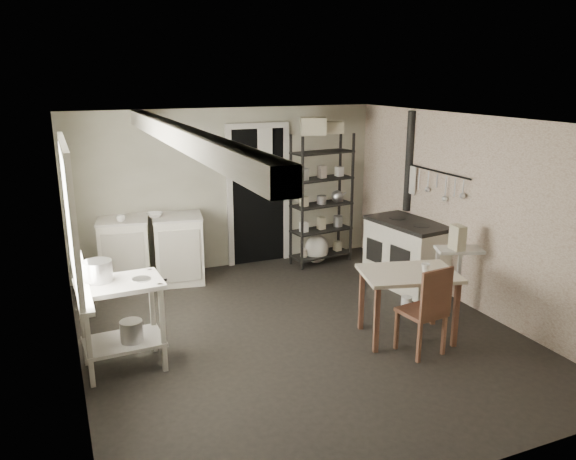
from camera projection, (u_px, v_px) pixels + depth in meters
name	position (u px, v px, depth m)	size (l,w,h in m)	color
floor	(299.00, 333.00, 6.16)	(5.00, 5.00, 0.00)	black
ceiling	(300.00, 121.00, 5.55)	(5.00, 5.00, 0.00)	beige
wall_back	(228.00, 189.00, 8.07)	(4.50, 0.02, 2.30)	#AFAA95
wall_front	(457.00, 329.00, 3.64)	(4.50, 0.02, 2.30)	#AFAA95
wall_left	(70.00, 259.00, 5.01)	(0.02, 5.00, 2.30)	#AFAA95
wall_right	(471.00, 212.00, 6.70)	(0.02, 5.00, 2.30)	#AFAA95
window	(68.00, 216.00, 5.10)	(0.12, 1.76, 1.28)	beige
doorway	(259.00, 197.00, 8.26)	(0.96, 0.10, 2.08)	beige
ceiling_beam	(180.00, 136.00, 5.12)	(0.18, 5.00, 0.18)	beige
wallpaper_panel	(470.00, 213.00, 6.70)	(0.01, 5.00, 2.30)	beige
utensil_rail	(438.00, 172.00, 7.11)	(0.06, 1.20, 0.44)	#B7B7B9
prep_table	(123.00, 330.00, 5.33)	(0.78, 0.55, 0.89)	beige
stockpot	(98.00, 275.00, 5.21)	(0.26, 0.26, 0.28)	#B7B7B9
saucepan	(141.00, 283.00, 5.27)	(0.17, 0.17, 0.10)	#B7B7B9
bucket	(132.00, 332.00, 5.31)	(0.21, 0.21, 0.23)	#B7B7B9
base_cabinets	(152.00, 251.00, 7.53)	(1.41, 0.60, 0.93)	silver
mixing_bowl	(155.00, 215.00, 7.41)	(0.28, 0.28, 0.07)	silver
counter_cup	(121.00, 219.00, 7.15)	(0.11, 0.11, 0.09)	silver
shelf_rack	(322.00, 201.00, 8.25)	(0.91, 0.35, 1.93)	black
shelf_jar	(305.00, 174.00, 8.05)	(0.08, 0.08, 0.18)	silver
storage_box_a	(313.00, 129.00, 7.87)	(0.35, 0.30, 0.24)	beige
storage_box_b	(334.00, 129.00, 8.06)	(0.26, 0.24, 0.16)	beige
stove	(407.00, 254.00, 7.45)	(0.62, 1.13, 0.89)	silver
stovepipe	(409.00, 162.00, 7.68)	(0.11, 0.11, 1.40)	black
side_ledge	(457.00, 279.00, 6.57)	(0.53, 0.28, 0.81)	beige
oats_box	(458.00, 233.00, 6.37)	(0.11, 0.19, 0.28)	beige
work_table	(407.00, 304.00, 5.97)	(0.98, 0.69, 0.75)	beige
table_cup	(426.00, 267.00, 5.86)	(0.09, 0.09, 0.09)	silver
chair	(422.00, 308.00, 5.63)	(0.39, 0.41, 0.95)	brown
flour_sack	(317.00, 248.00, 8.40)	(0.37, 0.31, 0.44)	silver
floor_crock	(406.00, 304.00, 6.76)	(0.13, 0.13, 0.16)	silver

